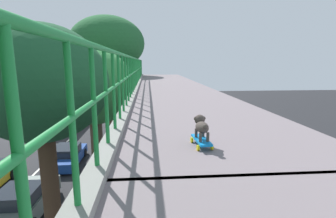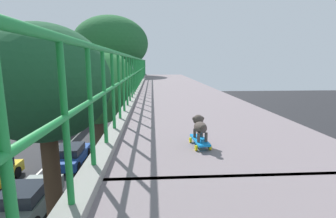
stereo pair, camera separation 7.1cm
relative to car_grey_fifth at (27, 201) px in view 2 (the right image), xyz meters
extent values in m
cube|color=black|center=(6.80, -8.93, 5.34)|extent=(2.95, 0.06, 0.00)
cylinder|color=#1C853A|center=(5.35, -10.08, 6.01)|extent=(0.04, 37.99, 0.04)
cylinder|color=#1C853A|center=(5.35, -10.08, 5.96)|extent=(0.04, 0.04, 1.05)
cylinder|color=#1C853A|center=(5.35, -9.45, 5.96)|extent=(0.04, 0.04, 1.05)
cylinder|color=#1C853A|center=(5.35, -8.81, 5.96)|extent=(0.04, 0.04, 1.05)
cylinder|color=#1C853A|center=(5.35, -8.18, 5.96)|extent=(0.04, 0.04, 1.05)
cylinder|color=#1C853A|center=(5.35, -7.54, 5.96)|extent=(0.04, 0.04, 1.05)
cylinder|color=#1C853A|center=(5.35, -6.91, 5.96)|extent=(0.04, 0.04, 1.05)
cylinder|color=#1C853A|center=(5.35, -6.27, 5.96)|extent=(0.04, 0.04, 1.05)
cylinder|color=#1C853A|center=(5.35, -5.64, 5.96)|extent=(0.04, 0.04, 1.05)
cylinder|color=#1C853A|center=(5.35, -5.01, 5.96)|extent=(0.04, 0.04, 1.05)
cylinder|color=#1C853A|center=(5.35, -4.37, 5.96)|extent=(0.04, 0.04, 1.05)
cylinder|color=#1C853A|center=(5.35, -3.74, 5.96)|extent=(0.04, 0.04, 1.05)
cylinder|color=#1C853A|center=(5.35, -3.10, 5.96)|extent=(0.04, 0.04, 1.05)
cylinder|color=#1C853A|center=(5.35, -2.47, 5.96)|extent=(0.04, 0.04, 1.05)
cylinder|color=#1C853A|center=(5.35, -1.83, 5.96)|extent=(0.04, 0.04, 1.05)
cylinder|color=#1C853A|center=(5.35, -1.20, 5.96)|extent=(0.04, 0.04, 1.05)
cylinder|color=#1C853A|center=(5.35, -0.56, 5.96)|extent=(0.04, 0.04, 1.05)
cylinder|color=#1C853A|center=(5.35, 0.07, 5.96)|extent=(0.04, 0.04, 1.05)
cylinder|color=#1C853A|center=(5.35, 0.71, 5.96)|extent=(0.04, 0.04, 1.05)
cylinder|color=#1C853A|center=(5.35, 1.34, 5.96)|extent=(0.04, 0.04, 1.05)
cylinder|color=#1C853A|center=(5.35, 1.98, 5.96)|extent=(0.04, 0.04, 1.05)
cylinder|color=#1C853A|center=(5.35, 2.61, 5.96)|extent=(0.04, 0.04, 1.05)
cylinder|color=#1C853A|center=(5.35, 3.25, 5.96)|extent=(0.04, 0.04, 1.05)
cylinder|color=#1C853A|center=(5.35, 3.88, 5.96)|extent=(0.04, 0.04, 1.05)
cylinder|color=#1C853A|center=(5.35, 4.51, 5.96)|extent=(0.04, 0.04, 1.05)
cylinder|color=#1C853A|center=(5.35, 5.15, 5.96)|extent=(0.04, 0.04, 1.05)
cylinder|color=#1C853A|center=(5.35, 5.78, 5.96)|extent=(0.04, 0.04, 1.05)
cylinder|color=#1C853A|center=(5.35, 6.42, 5.96)|extent=(0.04, 0.04, 1.05)
cylinder|color=#1C853A|center=(5.35, 7.05, 5.96)|extent=(0.04, 0.04, 1.05)
cylinder|color=#1C853A|center=(5.35, 7.69, 5.96)|extent=(0.04, 0.04, 1.05)
cylinder|color=#1C853A|center=(5.35, 8.32, 5.96)|extent=(0.04, 0.04, 1.05)
cube|color=slate|center=(0.00, 0.08, -0.12)|extent=(1.83, 4.40, 0.76)
cube|color=#1E232B|center=(0.00, -0.31, 0.54)|extent=(1.60, 1.81, 0.57)
cylinder|color=black|center=(0.87, 1.38, -0.38)|extent=(0.20, 0.67, 0.67)
cylinder|color=black|center=(-0.87, 1.38, -0.38)|extent=(0.20, 0.67, 0.67)
cylinder|color=black|center=(-2.57, 4.04, -0.36)|extent=(0.22, 0.70, 0.70)
cube|color=navy|center=(0.07, 6.17, -0.24)|extent=(1.77, 4.22, 0.61)
cube|color=#1E232B|center=(0.07, 6.01, 0.34)|extent=(1.57, 2.03, 0.54)
cylinder|color=black|center=(0.92, 7.51, -0.41)|extent=(0.20, 0.60, 0.60)
cylinder|color=black|center=(-0.77, 7.51, -0.41)|extent=(0.20, 0.60, 0.60)
cylinder|color=black|center=(0.92, 4.82, -0.41)|extent=(0.20, 0.60, 0.60)
cylinder|color=black|center=(-0.77, 4.82, -0.41)|extent=(0.20, 0.60, 0.60)
cube|color=beige|center=(-3.37, 19.61, 1.06)|extent=(2.37, 11.72, 2.97)
cube|color=black|center=(-3.37, 19.61, 1.58)|extent=(2.39, 10.78, 0.70)
cylinder|color=black|center=(-2.24, 23.71, -0.23)|extent=(0.28, 0.96, 0.96)
cylinder|color=black|center=(-4.50, 23.71, -0.23)|extent=(0.28, 0.96, 0.96)
cylinder|color=black|center=(-2.24, 16.38, -0.23)|extent=(0.28, 0.96, 0.96)
cylinder|color=black|center=(-4.50, 16.38, -0.23)|extent=(0.28, 0.96, 0.96)
cylinder|color=#4A3423|center=(2.91, -3.93, 2.04)|extent=(0.48, 0.48, 5.49)
ellipsoid|color=#1E5430|center=(2.91, -3.93, 5.78)|extent=(3.64, 3.64, 3.22)
cylinder|color=#4E3E2F|center=(3.27, 1.00, 1.74)|extent=(0.58, 0.58, 4.90)
ellipsoid|color=#388B43|center=(3.27, 1.00, 5.22)|extent=(3.77, 3.77, 3.58)
cylinder|color=brown|center=(2.85, 8.42, 2.76)|extent=(0.39, 0.39, 6.93)
ellipsoid|color=#246231|center=(2.85, 8.42, 7.74)|extent=(5.51, 5.51, 3.99)
cube|color=#0E82DC|center=(6.45, -8.10, 5.42)|extent=(0.18, 0.47, 0.02)
cylinder|color=yellow|center=(6.52, -7.95, 5.37)|extent=(0.03, 0.07, 0.06)
cylinder|color=yellow|center=(6.36, -7.96, 5.37)|extent=(0.03, 0.07, 0.06)
cylinder|color=yellow|center=(6.54, -8.25, 5.37)|extent=(0.03, 0.07, 0.06)
cylinder|color=yellow|center=(6.38, -8.26, 5.37)|extent=(0.03, 0.07, 0.06)
cylinder|color=#4D413C|center=(6.49, -8.02, 5.49)|extent=(0.04, 0.04, 0.11)
cylinder|color=#4D413C|center=(6.40, -8.02, 5.49)|extent=(0.04, 0.04, 0.11)
cylinder|color=#4D413C|center=(6.50, -8.21, 5.49)|extent=(0.04, 0.04, 0.11)
cylinder|color=#4D413C|center=(6.41, -8.22, 5.49)|extent=(0.04, 0.04, 0.11)
ellipsoid|color=#4D413C|center=(6.45, -8.12, 5.58)|extent=(0.17, 0.27, 0.13)
sphere|color=#4D413C|center=(6.44, -8.01, 5.65)|extent=(0.13, 0.13, 0.13)
ellipsoid|color=#4B4C35|center=(6.44, -7.95, 5.64)|extent=(0.05, 0.06, 0.04)
sphere|color=#4D413C|center=(6.49, -8.00, 5.66)|extent=(0.05, 0.05, 0.05)
sphere|color=#4D413C|center=(6.40, -8.01, 5.66)|extent=(0.05, 0.05, 0.05)
sphere|color=#4D413C|center=(6.46, -8.25, 5.62)|extent=(0.07, 0.07, 0.07)
camera|label=1|loc=(5.81, -10.97, 6.35)|focal=26.65mm
camera|label=2|loc=(5.88, -10.97, 6.35)|focal=26.65mm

